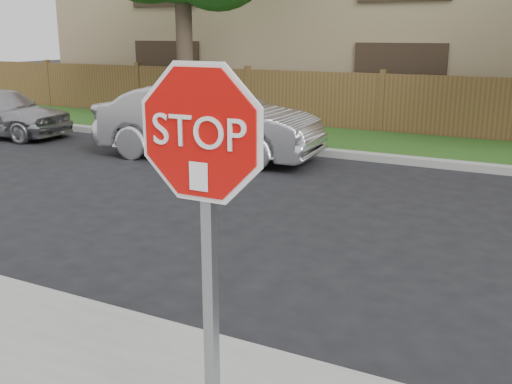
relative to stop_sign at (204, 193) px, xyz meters
The scene contains 3 objects.
stop_sign is the anchor object (origin of this frame).
sedan_far_left 14.03m from the stop_sign, 145.03° to the left, with size 1.53×3.80×1.29m, color #A3A3A8.
sedan_left 9.74m from the stop_sign, 122.46° to the left, with size 1.68×4.82×1.59m, color #B6B5BA.
Camera 1 is at (0.48, -4.01, 2.64)m, focal length 42.00 mm.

